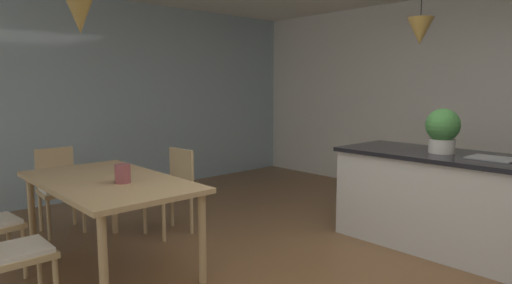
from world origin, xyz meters
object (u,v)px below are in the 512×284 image
(chair_far_left, at_px, (172,188))
(vase_on_dining_table, at_px, (123,174))
(chair_window_end, at_px, (59,187))
(chair_near_right, at_px, (9,250))
(dining_table, at_px, (108,188))
(potted_plant_on_island, at_px, (443,129))
(kitchen_island, at_px, (455,202))

(chair_far_left, relative_size, vase_on_dining_table, 5.81)
(chair_window_end, relative_size, vase_on_dining_table, 5.81)
(chair_near_right, bearing_deg, dining_table, 114.73)
(chair_near_right, distance_m, potted_plant_on_island, 3.63)
(potted_plant_on_island, xyz_separation_m, vase_on_dining_table, (-1.44, -2.47, -0.30))
(dining_table, xyz_separation_m, chair_near_right, (0.39, -0.84, -0.21))
(chair_near_right, relative_size, vase_on_dining_table, 5.81)
(chair_window_end, xyz_separation_m, kitchen_island, (3.04, 2.50, -0.01))
(kitchen_island, relative_size, potted_plant_on_island, 5.18)
(dining_table, bearing_deg, potted_plant_on_island, 56.50)
(chair_far_left, bearing_deg, chair_window_end, -135.06)
(potted_plant_on_island, bearing_deg, chair_near_right, -110.76)
(chair_window_end, height_order, vase_on_dining_table, vase_on_dining_table)
(chair_far_left, xyz_separation_m, chair_near_right, (0.78, -1.68, 0.00))
(chair_near_right, height_order, vase_on_dining_table, vase_on_dining_table)
(chair_far_left, bearing_deg, potted_plant_on_island, 39.04)
(chair_near_right, height_order, kitchen_island, kitchen_island)
(dining_table, bearing_deg, chair_near_right, -65.27)
(kitchen_island, bearing_deg, vase_on_dining_table, -122.88)
(chair_near_right, distance_m, chair_window_end, 1.83)
(kitchen_island, xyz_separation_m, vase_on_dining_table, (-1.60, -2.47, 0.37))
(chair_far_left, height_order, vase_on_dining_table, vase_on_dining_table)
(dining_table, height_order, potted_plant_on_island, potted_plant_on_island)
(dining_table, bearing_deg, kitchen_island, 54.12)
(chair_far_left, height_order, chair_near_right, same)
(chair_far_left, bearing_deg, vase_on_dining_table, -53.32)
(dining_table, distance_m, vase_on_dining_table, 0.26)
(vase_on_dining_table, bearing_deg, chair_window_end, -178.88)
(chair_far_left, xyz_separation_m, kitchen_island, (2.20, 1.66, -0.01))
(chair_window_end, bearing_deg, dining_table, -0.15)
(dining_table, bearing_deg, vase_on_dining_table, 8.42)
(chair_window_end, distance_m, vase_on_dining_table, 1.49)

